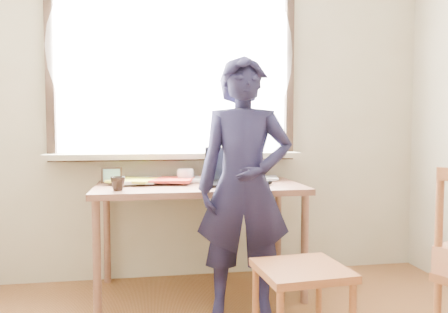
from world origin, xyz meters
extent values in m
cube|color=#B6AD93|center=(0.00, 2.00, 1.30)|extent=(3.50, 0.02, 2.60)
cube|color=white|center=(-0.20, 1.99, 1.60)|extent=(1.70, 0.01, 1.30)
cube|color=black|center=(-0.20, 1.97, 0.92)|extent=(1.82, 0.06, 0.06)
cube|color=black|center=(-1.08, 1.97, 1.60)|extent=(0.06, 0.06, 1.30)
cube|color=black|center=(0.68, 1.97, 1.60)|extent=(0.06, 0.06, 1.30)
cube|color=#B6AD93|center=(-0.20, 1.90, 0.93)|extent=(1.85, 0.20, 0.04)
cube|color=white|center=(-0.20, 1.91, 1.70)|extent=(1.95, 0.02, 1.65)
cube|color=brown|center=(-0.06, 1.63, 0.73)|extent=(1.40, 0.70, 0.04)
cylinder|color=brown|center=(-0.70, 1.33, 0.35)|extent=(0.05, 0.05, 0.71)
cylinder|color=brown|center=(-0.70, 1.93, 0.35)|extent=(0.05, 0.05, 0.71)
cylinder|color=brown|center=(0.59, 1.33, 0.35)|extent=(0.05, 0.05, 0.71)
cylinder|color=brown|center=(0.59, 1.93, 0.35)|extent=(0.05, 0.05, 0.71)
cube|color=black|center=(0.16, 1.55, 0.76)|extent=(0.40, 0.30, 0.02)
cube|color=black|center=(0.18, 1.68, 0.88)|extent=(0.38, 0.12, 0.25)
cube|color=black|center=(0.18, 1.68, 0.88)|extent=(0.33, 0.09, 0.20)
cube|color=black|center=(0.16, 1.54, 0.76)|extent=(0.34, 0.19, 0.00)
imported|color=white|center=(-0.14, 1.78, 0.80)|extent=(0.16, 0.16, 0.10)
imported|color=black|center=(-0.58, 1.43, 0.79)|extent=(0.13, 0.13, 0.09)
ellipsoid|color=black|center=(0.38, 1.53, 0.77)|extent=(0.10, 0.07, 0.04)
cube|color=white|center=(-0.40, 1.91, 0.76)|extent=(0.31, 0.36, 0.02)
cube|color=white|center=(-0.13, 1.78, 0.76)|extent=(0.37, 0.36, 0.02)
cube|color=red|center=(-0.22, 1.83, 0.77)|extent=(0.25, 0.26, 0.02)
cube|color=#30489F|center=(-0.47, 1.74, 0.77)|extent=(0.22, 0.29, 0.02)
cube|color=white|center=(-0.54, 1.75, 0.77)|extent=(0.29, 0.30, 0.02)
cube|color=#30489F|center=(-0.51, 1.72, 0.78)|extent=(0.26, 0.30, 0.02)
cube|color=#30489F|center=(-0.49, 1.79, 0.78)|extent=(0.20, 0.26, 0.02)
imported|color=white|center=(-0.39, 1.82, 0.76)|extent=(0.31, 0.35, 0.03)
imported|color=white|center=(0.37, 1.88, 0.76)|extent=(0.24, 0.30, 0.02)
cube|color=black|center=(-0.65, 1.73, 0.80)|extent=(0.14, 0.02, 0.11)
cube|color=#316A2F|center=(-0.65, 1.73, 0.80)|extent=(0.11, 0.01, 0.08)
cube|color=#985831|center=(0.36, 0.75, 0.42)|extent=(0.46, 0.44, 0.04)
cylinder|color=#985831|center=(0.17, 0.91, 0.20)|extent=(0.03, 0.03, 0.40)
cylinder|color=#985831|center=(0.53, 0.94, 0.20)|extent=(0.03, 0.03, 0.40)
cylinder|color=#985831|center=(0.94, 0.50, 0.70)|extent=(0.04, 0.04, 0.50)
imported|color=black|center=(0.17, 1.24, 0.78)|extent=(0.62, 0.46, 1.56)
camera|label=1|loc=(-0.37, -1.31, 1.13)|focal=35.00mm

